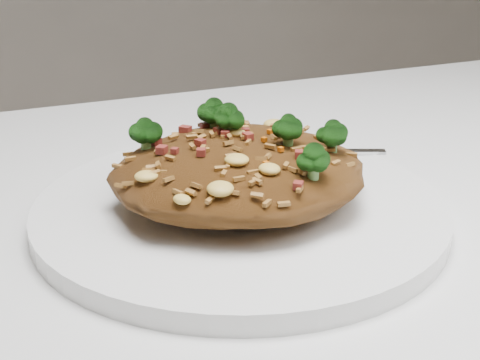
% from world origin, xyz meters
% --- Properties ---
extents(dining_table, '(1.20, 0.80, 0.75)m').
position_xyz_m(dining_table, '(0.00, 0.00, 0.66)').
color(dining_table, white).
rests_on(dining_table, ground).
extents(plate, '(0.29, 0.29, 0.01)m').
position_xyz_m(plate, '(-0.08, 0.05, 0.76)').
color(plate, white).
rests_on(plate, dining_table).
extents(fried_rice, '(0.18, 0.16, 0.07)m').
position_xyz_m(fried_rice, '(-0.08, 0.05, 0.79)').
color(fried_rice, brown).
rests_on(fried_rice, plate).
extents(fork, '(0.15, 0.08, 0.00)m').
position_xyz_m(fork, '(-0.00, 0.12, 0.77)').
color(fork, silver).
rests_on(fork, plate).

